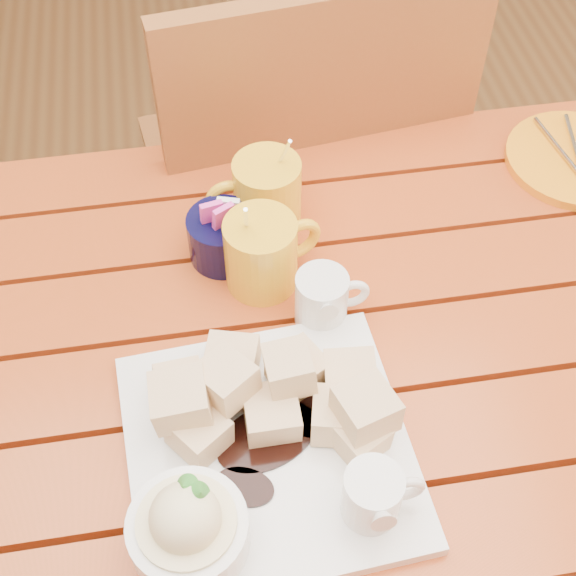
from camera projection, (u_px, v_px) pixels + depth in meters
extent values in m
cube|color=#8C3A12|center=(290.00, 568.00, 0.79)|extent=(1.20, 0.11, 0.03)
cube|color=#8C3A12|center=(273.00, 462.00, 0.86)|extent=(1.20, 0.11, 0.03)
cube|color=#8C3A12|center=(258.00, 373.00, 0.93)|extent=(1.20, 0.11, 0.03)
cube|color=#8C3A12|center=(246.00, 296.00, 1.00)|extent=(1.20, 0.11, 0.03)
cube|color=#8C3A12|center=(235.00, 230.00, 1.07)|extent=(1.20, 0.11, 0.03)
cube|color=#8C3A12|center=(225.00, 171.00, 1.14)|extent=(1.20, 0.11, 0.03)
cube|color=#8C3A12|center=(226.00, 191.00, 1.19)|extent=(1.12, 0.04, 0.08)
cylinder|color=#8C3A12|center=(531.00, 285.00, 1.49)|extent=(0.06, 0.06, 0.72)
cube|color=white|center=(269.00, 450.00, 0.84)|extent=(0.31, 0.31, 0.02)
cube|color=#CA833D|center=(199.00, 433.00, 0.82)|extent=(0.07, 0.07, 0.04)
cube|color=#CA833D|center=(351.00, 379.00, 0.86)|extent=(0.06, 0.06, 0.04)
cube|color=#CA833D|center=(336.00, 416.00, 0.83)|extent=(0.06, 0.06, 0.04)
cube|color=#CA833D|center=(298.00, 369.00, 0.87)|extent=(0.07, 0.07, 0.04)
cube|color=#CA833D|center=(272.00, 414.00, 0.83)|extent=(0.05, 0.05, 0.04)
cube|color=#CA833D|center=(180.00, 388.00, 0.85)|extent=(0.06, 0.06, 0.04)
cube|color=#CA833D|center=(226.00, 380.00, 0.82)|extent=(0.07, 0.07, 0.04)
cube|color=#CA833D|center=(289.00, 369.00, 0.83)|extent=(0.05, 0.05, 0.04)
cube|color=#CA833D|center=(358.00, 433.00, 0.82)|extent=(0.07, 0.07, 0.04)
cube|color=#CA833D|center=(232.00, 362.00, 0.87)|extent=(0.06, 0.06, 0.04)
cube|color=#CA833D|center=(366.00, 408.00, 0.80)|extent=(0.07, 0.07, 0.04)
cube|color=#CA833D|center=(180.00, 399.00, 0.81)|extent=(0.05, 0.05, 0.04)
cylinder|color=white|center=(189.00, 532.00, 0.75)|extent=(0.11, 0.11, 0.05)
cylinder|color=#FFEBBB|center=(188.00, 527.00, 0.74)|extent=(0.09, 0.09, 0.03)
sphere|color=#FFEBBB|center=(185.00, 518.00, 0.72)|extent=(0.07, 0.07, 0.07)
cone|color=#31832B|center=(199.00, 493.00, 0.71)|extent=(0.04, 0.04, 0.03)
cone|color=#31832B|center=(185.00, 486.00, 0.72)|extent=(0.03, 0.03, 0.03)
cylinder|color=white|center=(372.00, 495.00, 0.77)|extent=(0.06, 0.06, 0.06)
cylinder|color=black|center=(374.00, 483.00, 0.74)|extent=(0.05, 0.05, 0.01)
cone|color=white|center=(381.00, 514.00, 0.73)|extent=(0.02, 0.02, 0.03)
torus|color=white|center=(406.00, 489.00, 0.77)|extent=(0.04, 0.01, 0.04)
cylinder|color=gold|center=(267.00, 193.00, 1.02)|extent=(0.09, 0.09, 0.10)
cylinder|color=black|center=(267.00, 169.00, 0.99)|extent=(0.07, 0.07, 0.01)
torus|color=gold|center=(228.00, 199.00, 1.01)|extent=(0.06, 0.02, 0.06)
cylinder|color=silver|center=(277.00, 167.00, 1.00)|extent=(0.03, 0.05, 0.13)
cylinder|color=gold|center=(261.00, 254.00, 0.96)|extent=(0.09, 0.09, 0.10)
cylinder|color=black|center=(260.00, 230.00, 0.92)|extent=(0.07, 0.07, 0.01)
torus|color=gold|center=(298.00, 239.00, 0.97)|extent=(0.06, 0.03, 0.06)
cylinder|color=silver|center=(247.00, 230.00, 0.93)|extent=(0.01, 0.06, 0.13)
cylinder|color=white|center=(321.00, 300.00, 0.93)|extent=(0.06, 0.06, 0.07)
cylinder|color=white|center=(322.00, 282.00, 0.90)|extent=(0.05, 0.05, 0.01)
cone|color=white|center=(327.00, 307.00, 0.89)|extent=(0.02, 0.02, 0.03)
torus|color=white|center=(352.00, 295.00, 0.93)|extent=(0.04, 0.01, 0.04)
cylinder|color=black|center=(223.00, 237.00, 1.00)|extent=(0.09, 0.09, 0.06)
cube|color=#F041AE|center=(212.00, 214.00, 0.96)|extent=(0.03, 0.02, 0.04)
cube|color=white|center=(229.00, 210.00, 0.97)|extent=(0.03, 0.02, 0.04)
cube|color=#F041AE|center=(223.00, 218.00, 0.96)|extent=(0.03, 0.02, 0.04)
cylinder|color=orange|center=(576.00, 159.00, 1.12)|extent=(0.20, 0.20, 0.01)
cylinder|color=silver|center=(560.00, 150.00, 1.12)|extent=(0.03, 0.14, 0.01)
cylinder|color=silver|center=(575.00, 148.00, 1.12)|extent=(0.03, 0.14, 0.01)
cube|color=brown|center=(283.00, 178.00, 1.50)|extent=(0.52, 0.52, 0.03)
cylinder|color=brown|center=(341.00, 182.00, 1.85)|extent=(0.04, 0.04, 0.46)
cylinder|color=brown|center=(172.00, 218.00, 1.78)|extent=(0.04, 0.04, 0.46)
cylinder|color=brown|center=(406.00, 314.00, 1.61)|extent=(0.04, 0.04, 0.46)
cylinder|color=brown|center=(214.00, 361.00, 1.54)|extent=(0.04, 0.04, 0.46)
cube|color=brown|center=(322.00, 143.00, 1.17)|extent=(0.46, 0.09, 0.48)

